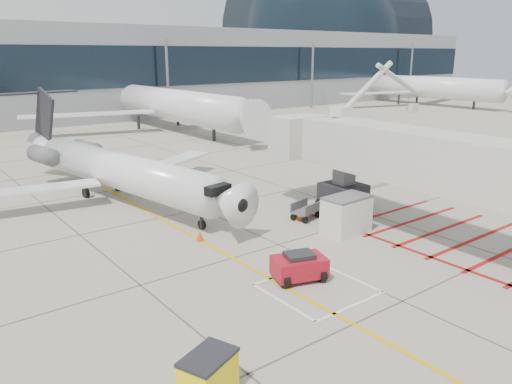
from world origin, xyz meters
TOP-DOWN VIEW (x-y plane):
  - ground_plane at (0.00, 0.00)m, footprint 260.00×260.00m
  - regional_jet at (-3.01, 14.90)m, footprint 25.65×30.25m
  - jet_bridge at (6.75, -0.36)m, footprint 10.12×20.17m
  - pushback_tug at (-2.01, 0.17)m, footprint 2.69×2.13m
  - spill_bin at (-9.57, -4.17)m, footprint 1.93×1.62m
  - baggage_cart at (4.10, 6.27)m, footprint 2.03×1.54m
  - ground_power_unit at (4.21, 3.07)m, footprint 2.83×1.74m
  - cone_nose at (-3.02, 7.12)m, footprint 0.39×0.39m
  - cone_side at (3.49, 6.45)m, footprint 0.40×0.40m
  - terminal_building at (10.00, 70.00)m, footprint 180.00×28.00m
  - terminal_glass_band at (10.00, 55.95)m, footprint 180.00×0.10m
  - terminal_dome at (70.00, 70.00)m, footprint 40.00×28.00m
  - bg_aircraft_c at (15.20, 46.00)m, footprint 36.22×40.25m
  - bg_aircraft_e at (71.51, 46.00)m, footprint 36.86×40.96m

SIDE VIEW (x-z plane):
  - ground_plane at x=0.00m, z-range 0.00..0.00m
  - cone_nose at x=-3.02m, z-range 0.00..0.55m
  - cone_side at x=3.49m, z-range 0.00..0.55m
  - baggage_cart at x=4.10m, z-range 0.00..1.15m
  - pushback_tug at x=-2.01m, z-range 0.00..1.37m
  - spill_bin at x=-9.57m, z-range 0.00..1.43m
  - ground_power_unit at x=4.21m, z-range 0.00..2.18m
  - regional_jet at x=-3.01m, z-range 0.00..7.10m
  - jet_bridge at x=6.75m, z-range 0.00..7.94m
  - bg_aircraft_c at x=15.20m, z-range 0.00..12.07m
  - bg_aircraft_e at x=71.51m, z-range 0.00..12.29m
  - terminal_building at x=10.00m, z-range 0.00..14.00m
  - terminal_glass_band at x=10.00m, z-range 5.00..11.00m
  - terminal_dome at x=70.00m, z-range 0.00..28.00m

